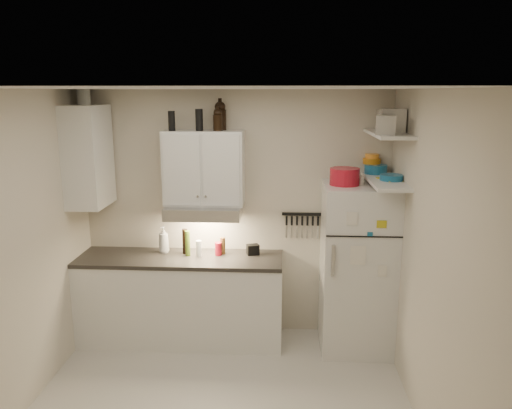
{
  "coord_description": "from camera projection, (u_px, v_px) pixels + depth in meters",
  "views": [
    {
      "loc": [
        0.51,
        -3.62,
        2.58
      ],
      "look_at": [
        0.25,
        0.9,
        1.55
      ],
      "focal_mm": 35.0,
      "sensor_mm": 36.0,
      "label": 1
    }
  ],
  "objects": [
    {
      "name": "caddy",
      "position": [
        253.0,
        249.0,
        5.18
      ],
      "size": [
        0.15,
        0.12,
        0.11
      ],
      "primitive_type": "cube",
      "rotation": [
        0.0,
        0.0,
        0.32
      ],
      "color": "black",
      "rests_on": "countertop"
    },
    {
      "name": "upper_cabinet",
      "position": [
        204.0,
        168.0,
        5.04
      ],
      "size": [
        0.8,
        0.33,
        0.75
      ],
      "primitive_type": "cube",
      "color": "white",
      "rests_on": "back_wall"
    },
    {
      "name": "clear_bottle",
      "position": [
        199.0,
        249.0,
        5.11
      ],
      "size": [
        0.07,
        0.07,
        0.17
      ],
      "primitive_type": "cylinder",
      "rotation": [
        0.0,
        0.0,
        0.2
      ],
      "color": "silver",
      "rests_on": "countertop"
    },
    {
      "name": "back_wall",
      "position": [
        236.0,
        214.0,
        5.31
      ],
      "size": [
        3.2,
        0.02,
        2.6
      ],
      "primitive_type": "cube",
      "color": "beige",
      "rests_on": "ground"
    },
    {
      "name": "tin_b",
      "position": [
        386.0,
        125.0,
        4.28
      ],
      "size": [
        0.2,
        0.2,
        0.17
      ],
      "primitive_type": "cube",
      "rotation": [
        0.0,
        0.0,
        -0.21
      ],
      "color": "#AAAAAD",
      "rests_on": "shelf_hi"
    },
    {
      "name": "plates",
      "position": [
        392.0,
        177.0,
        4.6
      ],
      "size": [
        0.27,
        0.27,
        0.05
      ],
      "primitive_type": "cylinder",
      "rotation": [
        0.0,
        0.0,
        0.28
      ],
      "color": "#185D87",
      "rests_on": "shelf_lo"
    },
    {
      "name": "oil_bottle",
      "position": [
        188.0,
        243.0,
        5.13
      ],
      "size": [
        0.06,
        0.06,
        0.26
      ],
      "primitive_type": "cylinder",
      "rotation": [
        0.0,
        0.0,
        -0.16
      ],
      "color": "#476218",
      "rests_on": "countertop"
    },
    {
      "name": "range_hood",
      "position": [
        204.0,
        211.0,
        5.07
      ],
      "size": [
        0.76,
        0.46,
        0.12
      ],
      "primitive_type": "cube",
      "color": "silver",
      "rests_on": "back_wall"
    },
    {
      "name": "knife_strip",
      "position": [
        302.0,
        214.0,
        5.24
      ],
      "size": [
        0.42,
        0.02,
        0.03
      ],
      "primitive_type": "cube",
      "color": "black",
      "rests_on": "back_wall"
    },
    {
      "name": "bowl_orange",
      "position": [
        372.0,
        161.0,
        5.05
      ],
      "size": [
        0.18,
        0.18,
        0.05
      ],
      "primitive_type": "cylinder",
      "color": "orange",
      "rests_on": "bowl_teal"
    },
    {
      "name": "base_cabinet",
      "position": [
        182.0,
        300.0,
        5.22
      ],
      "size": [
        2.1,
        0.6,
        0.88
      ],
      "primitive_type": "cube",
      "color": "white",
      "rests_on": "floor"
    },
    {
      "name": "left_wall",
      "position": [
        14.0,
        258.0,
        3.92
      ],
      "size": [
        0.02,
        3.0,
        2.6
      ],
      "primitive_type": "cube",
      "color": "beige",
      "rests_on": "ground"
    },
    {
      "name": "right_wall",
      "position": [
        430.0,
        266.0,
        3.74
      ],
      "size": [
        0.02,
        3.0,
        2.6
      ],
      "primitive_type": "cube",
      "color": "beige",
      "rests_on": "ground"
    },
    {
      "name": "bowl_yellow",
      "position": [
        372.0,
        156.0,
        5.03
      ],
      "size": [
        0.14,
        0.14,
        0.04
      ],
      "primitive_type": "cylinder",
      "color": "orange",
      "rests_on": "bowl_orange"
    },
    {
      "name": "dutch_oven",
      "position": [
        345.0,
        176.0,
        4.78
      ],
      "size": [
        0.37,
        0.37,
        0.16
      ],
      "primitive_type": "cylinder",
      "rotation": [
        0.0,
        0.0,
        0.4
      ],
      "color": "#AE1425",
      "rests_on": "fridge"
    },
    {
      "name": "thermos_a",
      "position": [
        199.0,
        120.0,
        4.86
      ],
      "size": [
        0.09,
        0.09,
        0.21
      ],
      "primitive_type": "cylinder",
      "rotation": [
        0.0,
        0.0,
        -0.19
      ],
      "color": "black",
      "rests_on": "upper_cabinet"
    },
    {
      "name": "soap_bottle",
      "position": [
        164.0,
        238.0,
        5.22
      ],
      "size": [
        0.15,
        0.15,
        0.32
      ],
      "primitive_type": "imported",
      "rotation": [
        0.0,
        0.0,
        -0.23
      ],
      "color": "white",
      "rests_on": "countertop"
    },
    {
      "name": "ceiling",
      "position": [
        214.0,
        87.0,
        3.55
      ],
      "size": [
        3.2,
        3.0,
        0.02
      ],
      "primitive_type": "cube",
      "color": "silver",
      "rests_on": "ground"
    },
    {
      "name": "countertop",
      "position": [
        180.0,
        259.0,
        5.12
      ],
      "size": [
        2.1,
        0.62,
        0.04
      ],
      "primitive_type": "cube",
      "color": "#2C2926",
      "rests_on": "base_cabinet"
    },
    {
      "name": "red_jar",
      "position": [
        218.0,
        249.0,
        5.15
      ],
      "size": [
        0.07,
        0.07,
        0.14
      ],
      "primitive_type": "cylinder",
      "rotation": [
        0.0,
        0.0,
        0.04
      ],
      "color": "#AE1425",
      "rests_on": "countertop"
    },
    {
      "name": "side_cabinet",
      "position": [
        88.0,
        156.0,
        4.94
      ],
      "size": [
        0.33,
        0.55,
        1.0
      ],
      "primitive_type": "cube",
      "color": "white",
      "rests_on": "left_wall"
    },
    {
      "name": "book_stack",
      "position": [
        391.0,
        183.0,
        4.66
      ],
      "size": [
        0.27,
        0.3,
        0.08
      ],
      "primitive_type": "cube",
      "rotation": [
        0.0,
        0.0,
        0.35
      ],
      "color": "gold",
      "rests_on": "fridge"
    },
    {
      "name": "thermos_b",
      "position": [
        172.0,
        121.0,
        4.88
      ],
      "size": [
        0.08,
        0.08,
        0.19
      ],
      "primitive_type": "cylinder",
      "rotation": [
        0.0,
        0.0,
        0.19
      ],
      "color": "black",
      "rests_on": "upper_cabinet"
    },
    {
      "name": "fridge",
      "position": [
        357.0,
        268.0,
        4.99
      ],
      "size": [
        0.7,
        0.68,
        1.7
      ],
      "primitive_type": "cube",
      "color": "silver",
      "rests_on": "floor"
    },
    {
      "name": "stock_pot",
      "position": [
        389.0,
        120.0,
        4.87
      ],
      "size": [
        0.29,
        0.29,
        0.19
      ],
      "primitive_type": "cylinder",
      "rotation": [
        0.0,
        0.0,
        -0.12
      ],
      "color": "silver",
      "rests_on": "shelf_hi"
    },
    {
      "name": "side_jar",
      "position": [
        84.0,
        96.0,
        4.9
      ],
      "size": [
        0.16,
        0.16,
        0.17
      ],
      "primitive_type": "cylinder",
      "rotation": [
        0.0,
        0.0,
        -0.32
      ],
      "color": "silver",
      "rests_on": "side_cabinet"
    },
    {
      "name": "bowl_teal",
      "position": [
        376.0,
        169.0,
        4.98
      ],
      "size": [
        0.22,
        0.22,
        0.09
      ],
      "primitive_type": "cylinder",
      "color": "#185D87",
      "rests_on": "shelf_lo"
    },
    {
      "name": "vinegar_bottle",
      "position": [
        185.0,
        241.0,
        5.2
      ],
      "size": [
        0.06,
        0.06,
        0.26
      ],
      "primitive_type": "cylinder",
      "rotation": [
        0.0,
        0.0,
        0.18
      ],
      "color": "black",
      "rests_on": "countertop"
    },
    {
      "name": "shelf_lo",
      "position": [
        385.0,
        181.0,
        4.65
      ],
      "size": [
        0.3,
        0.95,
        0.03
      ],
      "primitive_type": "cube",
      "color": "white",
      "rests_on": "right_wall"
    },
    {
      "name": "tin_a",
      "position": [
        393.0,
        121.0,
        4.52
      ],
      "size": [
        0.23,
        0.21,
        0.21
      ],
      "primitive_type": "cube",
      "rotation": [
        0.0,
        0.0,
        -0.11
      ],
      "color": "#AAAAAD",
      "rests_on": "shelf_hi"
    },
    {
      "name": "growler_a",
      "position": [
        218.0,
        119.0,
        4.88
      ],
      "size": [
        0.11,
        0.11,
        0.22
      ],
      "primitive_type": null,
      "rotation": [
        0.0,
        0.0,
        -0.14
      ],
      "color": "black",
      "rests_on": "upper_cabinet"
    },
    {
      "name": "shelf_hi",
      "position": [
        388.0,
        134.0,
        4.55
      ],
      "size": [
        0.3,
        0.95,
        0.03
      ],
      "primitive_type": "cube",
      "color": "white",
      "rests_on": "right_wall"
    },
    {
      "name": "pepper_mill",
      "position": [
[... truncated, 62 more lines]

